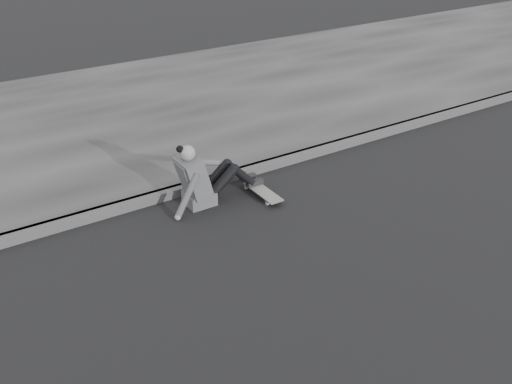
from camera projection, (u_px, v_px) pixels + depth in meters
ground at (508, 205)px, 7.43m from camera, size 80.00×80.00×0.00m
curb at (372, 135)px, 9.30m from camera, size 24.00×0.16×0.12m
sidewalk at (269, 86)px, 11.53m from camera, size 24.00×6.00×0.12m
skateboard at (261, 191)px, 7.62m from camera, size 0.20×0.78×0.09m
seated_woman at (203, 178)px, 7.32m from camera, size 1.38×0.46×0.88m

